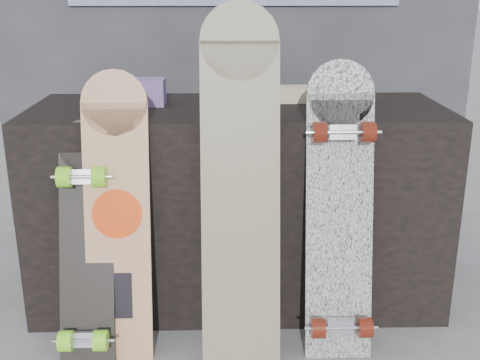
{
  "coord_description": "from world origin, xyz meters",
  "views": [
    {
      "loc": [
        -0.05,
        -1.79,
        1.25
      ],
      "look_at": [
        0.0,
        0.2,
        0.6
      ],
      "focal_mm": 45.0,
      "sensor_mm": 36.0,
      "label": 1
    }
  ],
  "objects_px": {
    "vendor_table": "(238,204)",
    "longboard_geisha": "(117,210)",
    "longboard_cascadia": "(340,208)",
    "longboard_celtic": "(240,176)",
    "skateboard_dark": "(86,242)"
  },
  "relations": [
    {
      "from": "longboard_geisha",
      "to": "longboard_celtic",
      "type": "bearing_deg",
      "value": -1.04
    },
    {
      "from": "vendor_table",
      "to": "longboard_cascadia",
      "type": "xyz_separation_m",
      "value": [
        0.34,
        -0.38,
        0.12
      ]
    },
    {
      "from": "vendor_table",
      "to": "longboard_geisha",
      "type": "relative_size",
      "value": 1.62
    },
    {
      "from": "vendor_table",
      "to": "longboard_cascadia",
      "type": "relative_size",
      "value": 1.58
    },
    {
      "from": "vendor_table",
      "to": "skateboard_dark",
      "type": "xyz_separation_m",
      "value": [
        -0.53,
        -0.4,
        0.01
      ]
    },
    {
      "from": "longboard_geisha",
      "to": "longboard_cascadia",
      "type": "xyz_separation_m",
      "value": [
        0.76,
        -0.01,
        0.0
      ]
    },
    {
      "from": "longboard_celtic",
      "to": "longboard_cascadia",
      "type": "bearing_deg",
      "value": -0.75
    },
    {
      "from": "longboard_celtic",
      "to": "skateboard_dark",
      "type": "relative_size",
      "value": 1.48
    },
    {
      "from": "longboard_geisha",
      "to": "vendor_table",
      "type": "bearing_deg",
      "value": 41.63
    },
    {
      "from": "longboard_geisha",
      "to": "skateboard_dark",
      "type": "xyz_separation_m",
      "value": [
        -0.11,
        -0.03,
        -0.11
      ]
    },
    {
      "from": "longboard_cascadia",
      "to": "skateboard_dark",
      "type": "bearing_deg",
      "value": -178.66
    },
    {
      "from": "vendor_table",
      "to": "skateboard_dark",
      "type": "bearing_deg",
      "value": -142.48
    },
    {
      "from": "longboard_geisha",
      "to": "longboard_celtic",
      "type": "relative_size",
      "value": 0.82
    },
    {
      "from": "longboard_celtic",
      "to": "skateboard_dark",
      "type": "distance_m",
      "value": 0.57
    },
    {
      "from": "longboard_cascadia",
      "to": "longboard_celtic",
      "type": "bearing_deg",
      "value": 179.25
    }
  ]
}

